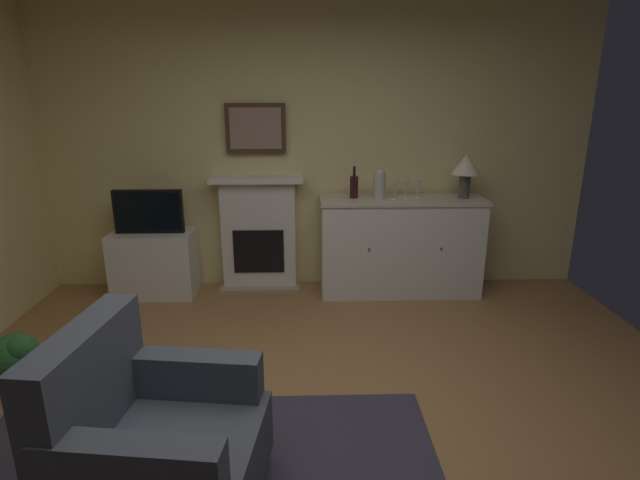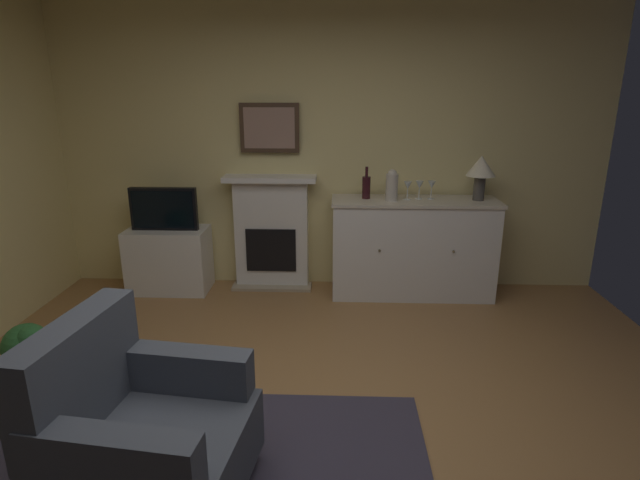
% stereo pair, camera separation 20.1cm
% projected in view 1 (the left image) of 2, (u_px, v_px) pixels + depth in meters
% --- Properties ---
extents(ground_plane, '(5.22, 5.07, 0.10)m').
position_uv_depth(ground_plane, '(324.00, 457.00, 2.75)').
color(ground_plane, '#9E7042').
rests_on(ground_plane, ground).
extents(wall_rear, '(5.22, 0.06, 2.80)m').
position_uv_depth(wall_rear, '(314.00, 142.00, 4.73)').
color(wall_rear, '#EAD68C').
rests_on(wall_rear, ground_plane).
extents(fireplace_unit, '(0.87, 0.30, 1.10)m').
position_uv_depth(fireplace_unit, '(259.00, 233.00, 4.84)').
color(fireplace_unit, white).
rests_on(fireplace_unit, ground_plane).
extents(framed_picture, '(0.55, 0.04, 0.45)m').
position_uv_depth(framed_picture, '(256.00, 128.00, 4.60)').
color(framed_picture, '#473323').
extents(sideboard_cabinet, '(1.51, 0.49, 0.92)m').
position_uv_depth(sideboard_cabinet, '(400.00, 246.00, 4.73)').
color(sideboard_cabinet, white).
rests_on(sideboard_cabinet, ground_plane).
extents(table_lamp, '(0.26, 0.26, 0.40)m').
position_uv_depth(table_lamp, '(466.00, 168.00, 4.53)').
color(table_lamp, '#4C4742').
rests_on(table_lamp, sideboard_cabinet).
extents(wine_bottle, '(0.08, 0.08, 0.29)m').
position_uv_depth(wine_bottle, '(354.00, 186.00, 4.59)').
color(wine_bottle, '#331419').
rests_on(wine_bottle, sideboard_cabinet).
extents(wine_glass_left, '(0.07, 0.07, 0.16)m').
position_uv_depth(wine_glass_left, '(395.00, 185.00, 4.56)').
color(wine_glass_left, silver).
rests_on(wine_glass_left, sideboard_cabinet).
extents(wine_glass_center, '(0.07, 0.07, 0.16)m').
position_uv_depth(wine_glass_center, '(406.00, 184.00, 4.60)').
color(wine_glass_center, silver).
rests_on(wine_glass_center, sideboard_cabinet).
extents(wine_glass_right, '(0.07, 0.07, 0.16)m').
position_uv_depth(wine_glass_right, '(418.00, 184.00, 4.61)').
color(wine_glass_right, silver).
rests_on(wine_glass_right, sideboard_cabinet).
extents(vase_decorative, '(0.11, 0.11, 0.28)m').
position_uv_depth(vase_decorative, '(380.00, 184.00, 4.50)').
color(vase_decorative, beige).
rests_on(vase_decorative, sideboard_cabinet).
extents(tv_cabinet, '(0.75, 0.42, 0.61)m').
position_uv_depth(tv_cabinet, '(155.00, 263.00, 4.72)').
color(tv_cabinet, white).
rests_on(tv_cabinet, ground_plane).
extents(tv_set, '(0.62, 0.07, 0.40)m').
position_uv_depth(tv_set, '(148.00, 212.00, 4.56)').
color(tv_set, black).
rests_on(tv_set, tv_cabinet).
extents(potted_plant_fern, '(0.30, 0.30, 0.43)m').
position_uv_depth(potted_plant_fern, '(17.00, 359.00, 3.15)').
color(potted_plant_fern, '#936B4C').
rests_on(potted_plant_fern, ground_plane).
extents(armchair, '(0.90, 0.86, 0.92)m').
position_uv_depth(armchair, '(152.00, 442.00, 2.23)').
color(armchair, '#474C56').
rests_on(armchair, ground_plane).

